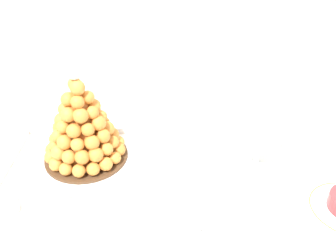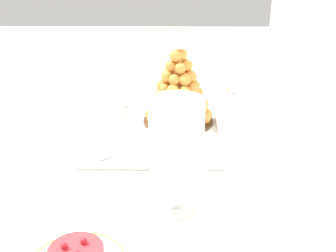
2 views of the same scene
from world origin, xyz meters
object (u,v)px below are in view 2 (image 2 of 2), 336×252
object	(u,v)px
croquembouche	(179,91)
dessert_cup_right	(101,148)
serving_tray	(154,128)
dessert_cup_mid_right	(108,134)
macaron_goblet	(176,143)
wine_glass	(234,87)
dessert_cup_mid_left	(116,110)
dessert_cup_left	(121,100)
dessert_cup_centre	(109,122)

from	to	relation	value
croquembouche	dessert_cup_right	distance (m)	0.35
serving_tray	dessert_cup_mid_right	xyz separation A→B (m)	(0.10, -0.14, 0.02)
macaron_goblet	wine_glass	world-z (taller)	macaron_goblet
croquembouche	dessert_cup_right	size ratio (longest dim) A/B	5.18
dessert_cup_mid_left	wine_glass	xyz separation A→B (m)	(0.00, 0.41, 0.09)
dessert_cup_left	dessert_cup_mid_left	world-z (taller)	dessert_cup_mid_left
serving_tray	dessert_cup_right	xyz separation A→B (m)	(0.20, -0.15, 0.03)
macaron_goblet	wine_glass	distance (m)	0.58
croquembouche	serving_tray	bearing A→B (deg)	-57.50
serving_tray	dessert_cup_centre	bearing A→B (deg)	-87.80
croquembouche	dessert_cup_centre	size ratio (longest dim) A/B	5.09
dessert_cup_centre	dessert_cup_right	bearing A→B (deg)	1.29
dessert_cup_mid_left	croquembouche	bearing A→B (deg)	79.54
croquembouche	macaron_goblet	bearing A→B (deg)	-1.40
serving_tray	dessert_cup_mid_right	world-z (taller)	dessert_cup_mid_right
serving_tray	wine_glass	size ratio (longest dim) A/B	3.31
dessert_cup_right	dessert_cup_left	bearing A→B (deg)	178.29
macaron_goblet	serving_tray	bearing A→B (deg)	-171.14
dessert_cup_mid_left	macaron_goblet	distance (m)	0.60
croquembouche	wine_glass	size ratio (longest dim) A/B	1.77
croquembouche	macaron_goblet	distance (m)	0.51
dessert_cup_mid_left	macaron_goblet	world-z (taller)	macaron_goblet
dessert_cup_left	macaron_goblet	world-z (taller)	macaron_goblet
dessert_cup_mid_right	macaron_goblet	bearing A→B (deg)	30.78
dessert_cup_centre	dessert_cup_mid_right	size ratio (longest dim) A/B	1.03
serving_tray	macaron_goblet	distance (m)	0.49
dessert_cup_right	wine_glass	size ratio (longest dim) A/B	0.34
dessert_cup_mid_right	wine_glass	bearing A→B (deg)	114.84
dessert_cup_mid_left	macaron_goblet	xyz separation A→B (m)	(0.54, 0.21, 0.14)
serving_tray	croquembouche	world-z (taller)	croquembouche
dessert_cup_left	dessert_cup_centre	bearing A→B (deg)	-4.43
macaron_goblet	dessert_cup_mid_right	bearing A→B (deg)	-149.22
croquembouche	dessert_cup_left	size ratio (longest dim) A/B	4.95
dessert_cup_left	wine_glass	xyz separation A→B (m)	(0.12, 0.41, 0.09)
dessert_cup_right	macaron_goblet	world-z (taller)	macaron_goblet
dessert_cup_left	dessert_cup_centre	world-z (taller)	dessert_cup_centre
dessert_cup_mid_right	dessert_cup_right	size ratio (longest dim) A/B	0.99
wine_glass	serving_tray	bearing A→B (deg)	-71.32
serving_tray	croquembouche	size ratio (longest dim) A/B	1.87
dessert_cup_mid_left	dessert_cup_centre	size ratio (longest dim) A/B	1.03
dessert_cup_left	wine_glass	bearing A→B (deg)	74.19
serving_tray	dessert_cup_left	bearing A→B (deg)	-147.06
dessert_cup_left	dessert_cup_mid_right	size ratio (longest dim) A/B	1.06
serving_tray	dessert_cup_right	world-z (taller)	dessert_cup_right
macaron_goblet	wine_glass	bearing A→B (deg)	159.52
dessert_cup_right	wine_glass	world-z (taller)	wine_glass
dessert_cup_centre	dessert_cup_mid_right	xyz separation A→B (m)	(0.09, 0.01, -0.00)
dessert_cup_left	dessert_cup_mid_right	distance (m)	0.31
croquembouche	macaron_goblet	xyz separation A→B (m)	(0.50, -0.01, 0.06)
wine_glass	croquembouche	bearing A→B (deg)	-78.22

